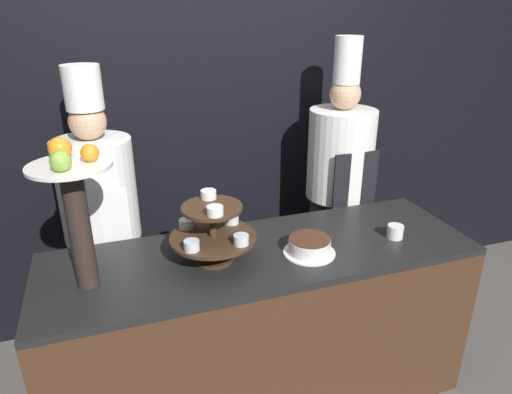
% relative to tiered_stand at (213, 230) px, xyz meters
% --- Properties ---
extents(wall_back, '(10.00, 0.06, 2.80)m').
position_rel_tiered_stand_xyz_m(wall_back, '(0.25, 0.99, 0.32)').
color(wall_back, black).
rests_on(wall_back, ground_plane).
extents(buffet_counter, '(2.14, 0.68, 0.92)m').
position_rel_tiered_stand_xyz_m(buffet_counter, '(0.25, 0.01, -0.62)').
color(buffet_counter, '#422819').
rests_on(buffet_counter, ground_plane).
extents(tiered_stand, '(0.41, 0.41, 0.32)m').
position_rel_tiered_stand_xyz_m(tiered_stand, '(0.00, 0.00, 0.00)').
color(tiered_stand, '#3D2819').
rests_on(tiered_stand, buffet_counter).
extents(fruit_pedestal, '(0.33, 0.33, 0.64)m').
position_rel_tiered_stand_xyz_m(fruit_pedestal, '(-0.57, -0.02, 0.23)').
color(fruit_pedestal, '#2D231E').
rests_on(fruit_pedestal, buffet_counter).
extents(cake_round, '(0.26, 0.26, 0.08)m').
position_rel_tiered_stand_xyz_m(cake_round, '(0.46, -0.09, -0.12)').
color(cake_round, white).
rests_on(cake_round, buffet_counter).
extents(cup_white, '(0.08, 0.08, 0.07)m').
position_rel_tiered_stand_xyz_m(cup_white, '(0.95, -0.09, -0.13)').
color(cup_white, white).
rests_on(cup_white, buffet_counter).
extents(chef_left, '(0.41, 0.41, 1.78)m').
position_rel_tiered_stand_xyz_m(chef_left, '(-0.49, 0.59, -0.12)').
color(chef_left, '#38332D').
rests_on(chef_left, ground_plane).
extents(chef_center_left, '(0.42, 0.42, 1.88)m').
position_rel_tiered_stand_xyz_m(chef_center_left, '(0.99, 0.59, -0.09)').
color(chef_center_left, '#38332D').
rests_on(chef_center_left, ground_plane).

